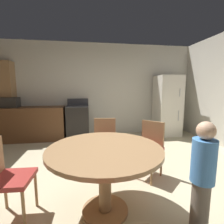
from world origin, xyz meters
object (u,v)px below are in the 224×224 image
at_px(oven_range, 78,122).
at_px(chair_north, 105,140).
at_px(person_child, 202,174).
at_px(microwave, 9,102).
at_px(chair_northeast, 149,145).
at_px(refrigerator, 167,106).
at_px(chair_west, 5,175).
at_px(dining_table, 105,161).

bearing_deg(oven_range, chair_north, -73.71).
xyz_separation_m(chair_north, person_child, (0.79, -1.40, 0.08)).
relative_size(microwave, chair_northeast, 0.51).
height_order(refrigerator, person_child, refrigerator).
xyz_separation_m(microwave, chair_northeast, (2.96, -2.24, -0.53)).
height_order(microwave, person_child, microwave).
height_order(microwave, chair_west, microwave).
distance_m(oven_range, microwave, 1.83).
bearing_deg(chair_west, chair_north, 43.30).
relative_size(dining_table, chair_north, 1.43).
bearing_deg(oven_range, refrigerator, -1.17).
bearing_deg(dining_table, microwave, 126.63).
bearing_deg(microwave, oven_range, 0.12).
bearing_deg(refrigerator, chair_west, -138.76).
bearing_deg(microwave, chair_west, -68.43).
xyz_separation_m(oven_range, refrigerator, (2.63, -0.05, 0.41)).
distance_m(chair_northeast, person_child, 1.07).
height_order(oven_range, microwave, microwave).
relative_size(chair_north, chair_northeast, 1.00).
height_order(oven_range, refrigerator, refrigerator).
bearing_deg(person_child, chair_west, 10.09).
bearing_deg(oven_range, dining_table, -81.42).
xyz_separation_m(oven_range, microwave, (-1.74, -0.00, 0.56)).
xyz_separation_m(microwave, dining_table, (2.18, -2.93, -0.42)).
bearing_deg(oven_range, chair_northeast, -61.42).
bearing_deg(oven_range, person_child, -67.90).
bearing_deg(chair_northeast, chair_north, -68.87).
xyz_separation_m(refrigerator, person_child, (-1.29, -3.25, -0.30)).
bearing_deg(chair_north, microwave, -123.41).
bearing_deg(chair_west, microwave, 114.36).
bearing_deg(dining_table, chair_west, 177.21).
distance_m(microwave, chair_northeast, 3.75).
distance_m(refrigerator, dining_table, 3.63).
bearing_deg(refrigerator, microwave, 179.34).
relative_size(refrigerator, chair_west, 2.02).
bearing_deg(chair_north, oven_range, -157.52).
bearing_deg(refrigerator, person_child, -111.65).
relative_size(microwave, chair_north, 0.51).
relative_size(refrigerator, person_child, 1.61).
distance_m(chair_west, person_child, 1.99).
bearing_deg(chair_northeast, dining_table, 0.00).
relative_size(oven_range, person_child, 1.01).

